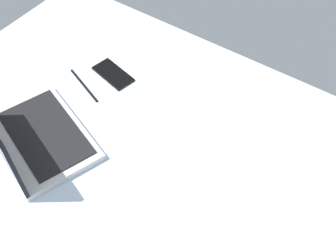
# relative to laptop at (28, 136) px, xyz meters

# --- Properties ---
(bed_mattress) EXTENTS (1.80, 1.40, 0.18)m
(bed_mattress) POSITION_rel_laptop_xyz_m (-0.43, 0.03, -0.13)
(bed_mattress) COLOR silver
(bed_mattress) RESTS_ON ground
(laptop) EXTENTS (0.39, 0.33, 0.23)m
(laptop) POSITION_rel_laptop_xyz_m (0.00, 0.00, 0.00)
(laptop) COLOR #B7BABC
(laptop) RESTS_ON bed_mattress
(cell_phone) EXTENTS (0.15, 0.10, 0.01)m
(cell_phone) POSITION_rel_laptop_xyz_m (-0.01, -0.35, -0.04)
(cell_phone) COLOR black
(cell_phone) RESTS_ON bed_mattress
(charger_cable) EXTENTS (0.16, 0.06, 0.01)m
(charger_cable) POSITION_rel_laptop_xyz_m (0.04, -0.26, -0.04)
(charger_cable) COLOR black
(charger_cable) RESTS_ON bed_mattress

